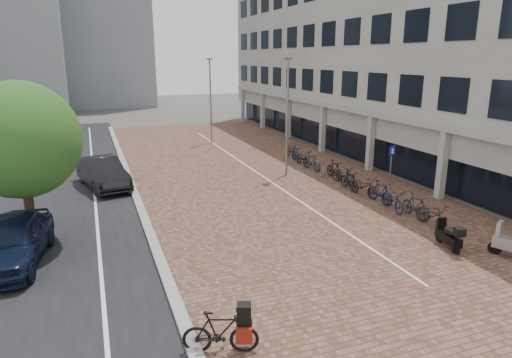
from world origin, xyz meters
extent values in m
plane|color=#474442|center=(0.00, 0.00, 0.00)|extent=(140.00, 140.00, 0.00)
cube|color=brown|center=(2.00, 12.00, 0.01)|extent=(14.50, 42.00, 0.04)
cube|color=black|center=(-9.00, 12.00, 0.01)|extent=(8.00, 50.00, 0.03)
cube|color=gray|center=(-5.10, 12.00, 0.07)|extent=(0.35, 42.00, 0.14)
cube|color=white|center=(-7.00, 12.00, 0.02)|extent=(0.12, 44.00, 0.00)
cube|color=white|center=(2.20, 12.00, 0.04)|extent=(0.10, 30.00, 0.00)
cube|color=#A7A7A2|center=(13.00, 16.00, 8.50)|extent=(8.00, 40.00, 13.00)
cube|color=black|center=(9.60, 16.00, 1.70)|extent=(0.15, 38.00, 3.20)
cube|color=#A7A7A2|center=(9.40, 16.00, 3.45)|extent=(1.60, 38.00, 0.30)
cube|color=#A7A7A2|center=(8.80, 4.00, 1.70)|extent=(0.35, 0.35, 3.40)
cube|color=#A7A7A2|center=(8.80, 10.00, 1.70)|extent=(0.35, 0.35, 3.40)
cube|color=#A7A7A2|center=(8.80, 16.00, 1.70)|extent=(0.35, 0.35, 3.40)
cube|color=#A7A7A2|center=(8.80, 22.00, 1.70)|extent=(0.35, 0.35, 3.40)
cube|color=#A7A7A2|center=(8.80, 28.00, 1.70)|extent=(0.35, 0.35, 3.40)
cube|color=#A7A7A2|center=(8.80, 34.00, 1.70)|extent=(0.35, 0.35, 3.40)
cube|color=gray|center=(-4.00, 55.00, 13.00)|extent=(12.00, 10.00, 26.00)
imported|color=black|center=(-9.66, 3.10, 0.82)|extent=(2.56, 5.01, 1.63)
imported|color=black|center=(-6.50, 11.69, 0.80)|extent=(2.76, 5.10, 1.59)
imported|color=black|center=(-4.50, -3.82, 0.54)|extent=(1.86, 1.08, 1.08)
cube|color=black|center=(-4.50, -3.82, 1.02)|extent=(0.41, 0.39, 0.49)
cube|color=maroon|center=(-4.72, -3.82, 0.59)|extent=(0.39, 0.23, 0.38)
cube|color=maroon|center=(-4.28, -3.82, 0.59)|extent=(0.39, 0.23, 0.38)
cylinder|color=slate|center=(7.41, 6.08, 1.06)|extent=(0.07, 0.07, 2.12)
cube|color=#0D1EAD|center=(7.41, 6.05, 2.07)|extent=(0.46, 0.21, 0.48)
cylinder|color=slate|center=(3.60, 10.64, 3.30)|extent=(0.12, 0.12, 6.60)
cylinder|color=slate|center=(2.17, 22.20, 3.26)|extent=(0.12, 0.12, 6.52)
cylinder|color=#382619|center=(-9.23, 4.67, 1.31)|extent=(0.34, 0.34, 2.61)
sphere|color=#264D1A|center=(-9.23, 4.67, 3.92)|extent=(4.10, 4.10, 4.10)
sphere|color=#264D1A|center=(-8.76, 5.23, 3.36)|extent=(2.61, 2.61, 2.61)
imported|color=black|center=(5.72, 1.00, 0.52)|extent=(0.82, 2.01, 1.04)
imported|color=black|center=(5.87, 2.15, 0.53)|extent=(0.50, 1.75, 1.05)
imported|color=#151E3B|center=(5.53, 3.30, 0.52)|extent=(0.98, 2.05, 1.04)
imported|color=black|center=(5.71, 4.45, 0.53)|extent=(0.59, 1.77, 1.05)
imported|color=black|center=(5.52, 5.60, 0.52)|extent=(1.04, 2.07, 1.04)
imported|color=black|center=(5.44, 6.75, 0.53)|extent=(0.51, 1.75, 1.05)
imported|color=black|center=(5.76, 7.90, 0.52)|extent=(0.90, 2.03, 1.04)
imported|color=black|center=(5.86, 9.05, 0.53)|extent=(0.55, 1.76, 1.05)
imported|color=#64615B|center=(5.51, 10.20, 0.52)|extent=(1.11, 2.08, 1.04)
imported|color=#131D36|center=(5.58, 11.35, 0.53)|extent=(0.77, 1.80, 1.05)
imported|color=black|center=(5.59, 12.50, 0.52)|extent=(0.81, 2.01, 1.04)
imported|color=#16203C|center=(5.60, 13.65, 0.53)|extent=(0.75, 1.80, 1.05)
imported|color=black|center=(5.82, 14.80, 0.52)|extent=(0.88, 2.03, 1.04)
camera|label=1|loc=(-6.90, -12.71, 6.71)|focal=31.74mm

